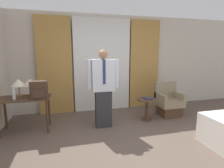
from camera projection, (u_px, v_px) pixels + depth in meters
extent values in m
plane|color=brown|center=(135.00, 158.00, 2.78)|extent=(16.00, 16.00, 0.00)
cube|color=beige|center=(101.00, 63.00, 5.04)|extent=(10.00, 0.06, 2.70)
cube|color=white|center=(102.00, 66.00, 4.93)|extent=(1.59, 0.06, 2.58)
cube|color=#B28442|center=(55.00, 66.00, 4.61)|extent=(0.90, 0.06, 2.58)
cube|color=#B28442|center=(144.00, 65.00, 5.25)|extent=(0.90, 0.06, 2.58)
cube|color=#4C3323|center=(24.00, 98.00, 3.62)|extent=(1.02, 0.57, 0.03)
cylinder|color=#4C3323|center=(47.00, 117.00, 3.59)|extent=(0.05, 0.05, 0.70)
cylinder|color=#4C3323|center=(5.00, 113.00, 3.79)|extent=(0.05, 0.05, 0.70)
cylinder|color=#4C3323|center=(49.00, 110.00, 4.02)|extent=(0.05, 0.05, 0.70)
cylinder|color=#9E7F47|center=(20.00, 96.00, 3.70)|extent=(0.12, 0.12, 0.04)
cylinder|color=#9E7F47|center=(19.00, 90.00, 3.68)|extent=(0.02, 0.02, 0.19)
cone|color=beige|center=(18.00, 83.00, 3.65)|extent=(0.30, 0.30, 0.15)
cylinder|color=#9E7F47|center=(31.00, 95.00, 3.76)|extent=(0.12, 0.12, 0.04)
cylinder|color=#9E7F47|center=(31.00, 90.00, 3.74)|extent=(0.02, 0.02, 0.19)
cone|color=beige|center=(30.00, 82.00, 3.71)|extent=(0.30, 0.30, 0.15)
cylinder|color=silver|center=(14.00, 94.00, 3.44)|extent=(0.07, 0.07, 0.22)
cylinder|color=silver|center=(13.00, 87.00, 3.42)|extent=(0.03, 0.03, 0.06)
cube|color=#422D23|center=(39.00, 90.00, 3.52)|extent=(0.32, 0.20, 0.36)
cube|color=#422D23|center=(38.00, 94.00, 3.42)|extent=(0.23, 0.03, 0.16)
cube|color=#2D2D33|center=(103.00, 109.00, 3.90)|extent=(0.35, 0.19, 0.83)
cube|color=silver|center=(103.00, 75.00, 3.77)|extent=(0.49, 0.22, 0.69)
cube|color=navy|center=(104.00, 72.00, 3.64)|extent=(0.06, 0.01, 0.52)
cylinder|color=silver|center=(89.00, 74.00, 3.69)|extent=(0.11, 0.11, 0.62)
cylinder|color=silver|center=(116.00, 73.00, 3.84)|extent=(0.11, 0.11, 0.62)
sphere|color=#936B51|center=(103.00, 55.00, 3.69)|extent=(0.20, 0.20, 0.20)
cube|color=#4C3323|center=(169.00, 111.00, 4.64)|extent=(0.52, 0.46, 0.26)
cube|color=gray|center=(169.00, 103.00, 4.60)|extent=(0.62, 0.55, 0.16)
cube|color=gray|center=(165.00, 90.00, 4.77)|extent=(0.62, 0.10, 0.44)
cube|color=gray|center=(161.00, 97.00, 4.50)|extent=(0.08, 0.55, 0.18)
cube|color=gray|center=(179.00, 96.00, 4.64)|extent=(0.08, 0.55, 0.18)
cylinder|color=#4C3323|center=(146.00, 119.00, 4.35)|extent=(0.26, 0.26, 0.02)
cylinder|color=#4C3323|center=(147.00, 110.00, 4.30)|extent=(0.08, 0.08, 0.51)
cylinder|color=#4C3323|center=(147.00, 100.00, 4.25)|extent=(0.48, 0.48, 0.02)
cube|color=#2D334C|center=(148.00, 98.00, 4.27)|extent=(0.16, 0.24, 0.03)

